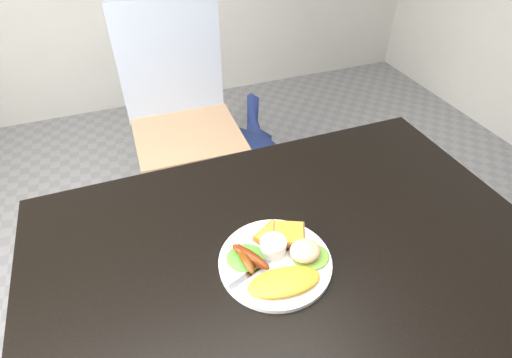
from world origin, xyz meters
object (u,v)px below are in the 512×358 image
at_px(dining_table, 291,254).
at_px(person, 230,71).
at_px(dining_chair, 187,136).
at_px(plate, 275,262).

relative_size(dining_table, person, 0.74).
distance_m(dining_chair, plate, 1.07).
height_order(dining_table, plate, plate).
xyz_separation_m(person, plate, (-0.17, -0.85, -0.06)).
xyz_separation_m(dining_table, dining_chair, (-0.04, 1.00, -0.28)).
relative_size(dining_chair, plate, 1.84).
bearing_deg(plate, dining_chair, 89.64).
height_order(dining_chair, plate, plate).
xyz_separation_m(dining_chair, plate, (-0.01, -1.02, 0.31)).
distance_m(dining_chair, person, 0.44).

